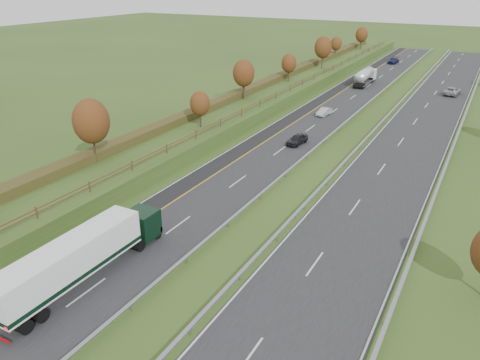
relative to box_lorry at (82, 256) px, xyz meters
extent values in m
plane|color=#304C1B|center=(7.87, 42.98, -2.33)|extent=(400.00, 400.00, 0.00)
cube|color=black|center=(-0.13, 47.98, -2.31)|extent=(10.50, 200.00, 0.04)
cube|color=black|center=(16.37, 47.98, -2.31)|extent=(10.50, 200.00, 0.04)
cube|color=black|center=(-3.88, 47.98, -2.31)|extent=(3.00, 200.00, 0.04)
cube|color=silver|center=(-5.18, 47.98, -2.28)|extent=(0.15, 200.00, 0.01)
cube|color=gold|center=(-2.38, 47.98, -2.28)|extent=(0.15, 200.00, 0.01)
cube|color=silver|center=(4.92, 47.98, -2.28)|extent=(0.15, 200.00, 0.01)
cube|color=silver|center=(11.32, 47.98, -2.28)|extent=(0.15, 200.00, 0.01)
cube|color=silver|center=(21.42, 47.98, -2.28)|extent=(0.15, 200.00, 0.01)
cube|color=silver|center=(1.12, -1.02, -2.28)|extent=(0.15, 4.00, 0.01)
cube|color=silver|center=(15.12, -1.02, -2.28)|extent=(0.15, 4.00, 0.01)
cube|color=silver|center=(1.12, 10.98, -2.28)|extent=(0.15, 4.00, 0.01)
cube|color=silver|center=(15.12, 10.98, -2.28)|extent=(0.15, 4.00, 0.01)
cube|color=silver|center=(1.12, 22.98, -2.28)|extent=(0.15, 4.00, 0.01)
cube|color=silver|center=(15.12, 22.98, -2.28)|extent=(0.15, 4.00, 0.01)
cube|color=silver|center=(1.12, 34.98, -2.28)|extent=(0.15, 4.00, 0.01)
cube|color=silver|center=(15.12, 34.98, -2.28)|extent=(0.15, 4.00, 0.01)
cube|color=silver|center=(1.12, 46.98, -2.28)|extent=(0.15, 4.00, 0.01)
cube|color=silver|center=(15.12, 46.98, -2.28)|extent=(0.15, 4.00, 0.01)
cube|color=silver|center=(1.12, 58.98, -2.28)|extent=(0.15, 4.00, 0.01)
cube|color=silver|center=(15.12, 58.98, -2.28)|extent=(0.15, 4.00, 0.01)
cube|color=silver|center=(1.12, 70.98, -2.28)|extent=(0.15, 4.00, 0.01)
cube|color=silver|center=(15.12, 70.98, -2.28)|extent=(0.15, 4.00, 0.01)
cube|color=silver|center=(1.12, 82.98, -2.28)|extent=(0.15, 4.00, 0.01)
cube|color=silver|center=(15.12, 82.98, -2.28)|extent=(0.15, 4.00, 0.01)
cube|color=silver|center=(1.12, 94.98, -2.28)|extent=(0.15, 4.00, 0.01)
cube|color=silver|center=(15.12, 94.98, -2.28)|extent=(0.15, 4.00, 0.01)
cube|color=silver|center=(1.12, 106.98, -2.28)|extent=(0.15, 4.00, 0.01)
cube|color=silver|center=(15.12, 106.98, -2.28)|extent=(0.15, 4.00, 0.01)
cube|color=silver|center=(1.12, 118.98, -2.28)|extent=(0.15, 4.00, 0.01)
cube|color=silver|center=(15.12, 118.98, -2.28)|extent=(0.15, 4.00, 0.01)
cube|color=silver|center=(1.12, 130.98, -2.28)|extent=(0.15, 4.00, 0.01)
cube|color=silver|center=(15.12, 130.98, -2.28)|extent=(0.15, 4.00, 0.01)
cube|color=silver|center=(1.12, 142.98, -2.28)|extent=(0.15, 4.00, 0.01)
cube|color=silver|center=(15.12, 142.98, -2.28)|extent=(0.15, 4.00, 0.01)
cube|color=#304C1B|center=(-13.13, 47.98, -1.33)|extent=(12.00, 200.00, 2.00)
cube|color=#373817|center=(-15.13, 47.98, 0.22)|extent=(2.20, 180.00, 1.10)
cube|color=#422B19|center=(-8.63, 47.98, 0.22)|extent=(0.08, 184.00, 0.10)
cube|color=#422B19|center=(-8.63, 47.98, 0.62)|extent=(0.08, 184.00, 0.10)
cube|color=#422B19|center=(-8.63, 2.98, 0.27)|extent=(0.12, 0.12, 1.20)
cube|color=#422B19|center=(-8.63, 9.48, 0.27)|extent=(0.12, 0.12, 1.20)
cube|color=#422B19|center=(-8.63, 15.98, 0.27)|extent=(0.12, 0.12, 1.20)
cube|color=#422B19|center=(-8.63, 22.48, 0.27)|extent=(0.12, 0.12, 1.20)
cube|color=#422B19|center=(-8.63, 28.98, 0.27)|extent=(0.12, 0.12, 1.20)
cube|color=#422B19|center=(-8.63, 35.48, 0.27)|extent=(0.12, 0.12, 1.20)
cube|color=#422B19|center=(-8.63, 41.98, 0.27)|extent=(0.12, 0.12, 1.20)
cube|color=#422B19|center=(-8.63, 48.48, 0.27)|extent=(0.12, 0.12, 1.20)
cube|color=#422B19|center=(-8.63, 54.98, 0.27)|extent=(0.12, 0.12, 1.20)
cube|color=#422B19|center=(-8.63, 61.48, 0.27)|extent=(0.12, 0.12, 1.20)
cube|color=#422B19|center=(-8.63, 67.98, 0.27)|extent=(0.12, 0.12, 1.20)
cube|color=#422B19|center=(-8.63, 74.48, 0.27)|extent=(0.12, 0.12, 1.20)
cube|color=#422B19|center=(-8.63, 80.98, 0.27)|extent=(0.12, 0.12, 1.20)
cube|color=#422B19|center=(-8.63, 87.48, 0.27)|extent=(0.12, 0.12, 1.20)
cube|color=#422B19|center=(-8.63, 93.98, 0.27)|extent=(0.12, 0.12, 1.20)
cube|color=#422B19|center=(-8.63, 100.48, 0.27)|extent=(0.12, 0.12, 1.20)
cube|color=#422B19|center=(-8.63, 106.98, 0.27)|extent=(0.12, 0.12, 1.20)
cube|color=#422B19|center=(-8.63, 113.48, 0.27)|extent=(0.12, 0.12, 1.20)
cube|color=#422B19|center=(-8.63, 119.98, 0.27)|extent=(0.12, 0.12, 1.20)
cube|color=#422B19|center=(-8.63, 126.48, 0.27)|extent=(0.12, 0.12, 1.20)
cube|color=#422B19|center=(-8.63, 132.98, 0.27)|extent=(0.12, 0.12, 1.20)
cube|color=#422B19|center=(-8.63, 139.48, 0.27)|extent=(0.12, 0.12, 1.20)
cube|color=gray|center=(5.57, 47.98, -1.71)|extent=(0.32, 200.00, 0.18)
cube|color=gray|center=(5.57, -1.02, -2.05)|extent=(0.10, 0.14, 0.56)
cube|color=gray|center=(5.57, 5.98, -2.05)|extent=(0.10, 0.14, 0.56)
cube|color=gray|center=(5.57, 12.98, -2.05)|extent=(0.10, 0.14, 0.56)
cube|color=gray|center=(5.57, 19.98, -2.05)|extent=(0.10, 0.14, 0.56)
cube|color=gray|center=(5.57, 26.98, -2.05)|extent=(0.10, 0.14, 0.56)
cube|color=gray|center=(5.57, 33.98, -2.05)|extent=(0.10, 0.14, 0.56)
cube|color=gray|center=(5.57, 40.98, -2.05)|extent=(0.10, 0.14, 0.56)
cube|color=gray|center=(5.57, 47.98, -2.05)|extent=(0.10, 0.14, 0.56)
cube|color=gray|center=(5.57, 54.98, -2.05)|extent=(0.10, 0.14, 0.56)
cube|color=gray|center=(5.57, 61.98, -2.05)|extent=(0.10, 0.14, 0.56)
cube|color=gray|center=(5.57, 68.98, -2.05)|extent=(0.10, 0.14, 0.56)
cube|color=gray|center=(5.57, 75.98, -2.05)|extent=(0.10, 0.14, 0.56)
cube|color=gray|center=(5.57, 82.98, -2.05)|extent=(0.10, 0.14, 0.56)
cube|color=gray|center=(5.57, 89.98, -2.05)|extent=(0.10, 0.14, 0.56)
cube|color=gray|center=(5.57, 96.98, -2.05)|extent=(0.10, 0.14, 0.56)
cube|color=gray|center=(5.57, 103.98, -2.05)|extent=(0.10, 0.14, 0.56)
cube|color=gray|center=(5.57, 110.98, -2.05)|extent=(0.10, 0.14, 0.56)
cube|color=gray|center=(5.57, 117.98, -2.05)|extent=(0.10, 0.14, 0.56)
cube|color=gray|center=(5.57, 124.98, -2.05)|extent=(0.10, 0.14, 0.56)
cube|color=gray|center=(5.57, 131.98, -2.05)|extent=(0.10, 0.14, 0.56)
cube|color=gray|center=(5.57, 138.98, -2.05)|extent=(0.10, 0.14, 0.56)
cube|color=gray|center=(5.57, 145.98, -2.05)|extent=(0.10, 0.14, 0.56)
cube|color=gray|center=(10.67, 47.98, -1.71)|extent=(0.32, 200.00, 0.18)
cube|color=gray|center=(10.67, -1.02, -2.05)|extent=(0.10, 0.14, 0.56)
cube|color=gray|center=(10.67, 5.98, -2.05)|extent=(0.10, 0.14, 0.56)
cube|color=gray|center=(10.67, 12.98, -2.05)|extent=(0.10, 0.14, 0.56)
cube|color=gray|center=(10.67, 19.98, -2.05)|extent=(0.10, 0.14, 0.56)
cube|color=gray|center=(10.67, 26.98, -2.05)|extent=(0.10, 0.14, 0.56)
cube|color=gray|center=(10.67, 33.98, -2.05)|extent=(0.10, 0.14, 0.56)
cube|color=gray|center=(10.67, 40.98, -2.05)|extent=(0.10, 0.14, 0.56)
cube|color=gray|center=(10.67, 47.98, -2.05)|extent=(0.10, 0.14, 0.56)
cube|color=gray|center=(10.67, 54.98, -2.05)|extent=(0.10, 0.14, 0.56)
cube|color=gray|center=(10.67, 61.98, -2.05)|extent=(0.10, 0.14, 0.56)
cube|color=gray|center=(10.67, 68.98, -2.05)|extent=(0.10, 0.14, 0.56)
cube|color=gray|center=(10.67, 75.98, -2.05)|extent=(0.10, 0.14, 0.56)
cube|color=gray|center=(10.67, 82.98, -2.05)|extent=(0.10, 0.14, 0.56)
cube|color=gray|center=(10.67, 89.98, -2.05)|extent=(0.10, 0.14, 0.56)
cube|color=gray|center=(10.67, 96.98, -2.05)|extent=(0.10, 0.14, 0.56)
cube|color=gray|center=(10.67, 103.98, -2.05)|extent=(0.10, 0.14, 0.56)
cube|color=gray|center=(10.67, 110.98, -2.05)|extent=(0.10, 0.14, 0.56)
cube|color=gray|center=(10.67, 117.98, -2.05)|extent=(0.10, 0.14, 0.56)
cube|color=gray|center=(10.67, 124.98, -2.05)|extent=(0.10, 0.14, 0.56)
cube|color=gray|center=(10.67, 131.98, -2.05)|extent=(0.10, 0.14, 0.56)
cube|color=gray|center=(10.67, 138.98, -2.05)|extent=(0.10, 0.14, 0.56)
cube|color=gray|center=(10.67, 145.98, -2.05)|extent=(0.10, 0.14, 0.56)
cube|color=gray|center=(22.17, 47.98, -1.71)|extent=(0.32, 200.00, 0.18)
cube|color=gray|center=(22.17, 5.98, -2.05)|extent=(0.10, 0.14, 0.56)
cube|color=gray|center=(22.17, 19.98, -2.05)|extent=(0.10, 0.14, 0.56)
cube|color=gray|center=(22.17, 33.98, -2.05)|extent=(0.10, 0.14, 0.56)
cube|color=gray|center=(22.17, 47.98, -2.05)|extent=(0.10, 0.14, 0.56)
cube|color=gray|center=(22.17, 61.98, -2.05)|extent=(0.10, 0.14, 0.56)
cube|color=gray|center=(22.17, 75.98, -2.05)|extent=(0.10, 0.14, 0.56)
cube|color=gray|center=(22.17, 89.98, -2.05)|extent=(0.10, 0.14, 0.56)
cube|color=gray|center=(22.17, 103.98, -2.05)|extent=(0.10, 0.14, 0.56)
cylinder|color=#2D2116|center=(-14.13, 15.98, 1.24)|extent=(0.24, 0.24, 3.15)
ellipsoid|color=#4F2811|center=(-14.13, 15.98, 4.71)|extent=(4.20, 4.20, 5.25)
cylinder|color=#2D2116|center=(-11.13, 33.98, 0.75)|extent=(0.24, 0.24, 2.16)
ellipsoid|color=#4F2811|center=(-11.13, 33.98, 3.13)|extent=(2.88, 2.88, 3.60)
cylinder|color=#2D2116|center=(-13.63, 51.98, 1.11)|extent=(0.24, 0.24, 2.88)
ellipsoid|color=#4F2811|center=(-13.63, 51.98, 4.28)|extent=(3.84, 3.84, 4.80)
cylinder|color=#2D2116|center=(-12.63, 69.98, 0.84)|extent=(0.24, 0.24, 2.34)
ellipsoid|color=#4F2811|center=(-12.63, 69.98, 3.41)|extent=(3.12, 3.12, 3.90)
cylinder|color=#2D2116|center=(-11.63, 87.98, 1.20)|extent=(0.24, 0.24, 3.06)
ellipsoid|color=#4F2811|center=(-11.63, 87.98, 4.57)|extent=(4.08, 4.08, 5.10)
cylinder|color=#2D2116|center=(-14.13, 105.98, 0.79)|extent=(0.24, 0.24, 2.25)
ellipsoid|color=#4F2811|center=(-14.13, 105.98, 3.27)|extent=(3.00, 3.00, 3.75)
cylinder|color=#2D2116|center=(-12.13, 123.98, 1.02)|extent=(0.24, 0.24, 2.70)
ellipsoid|color=#4F2811|center=(-12.13, 123.98, 3.99)|extent=(3.60, 3.60, 4.50)
cube|color=black|center=(0.00, 7.19, -0.59)|extent=(2.50, 2.40, 2.50)
cube|color=gray|center=(0.00, 8.29, -1.39)|extent=(2.50, 0.30, 0.50)
cube|color=white|center=(0.00, -1.11, 0.37)|extent=(2.55, 13.00, 2.80)
cube|color=black|center=(0.00, -1.11, -0.68)|extent=(2.58, 13.02, 0.35)
cube|color=red|center=(1.05, -7.63, -0.78)|extent=(0.25, 0.06, 0.18)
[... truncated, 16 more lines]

